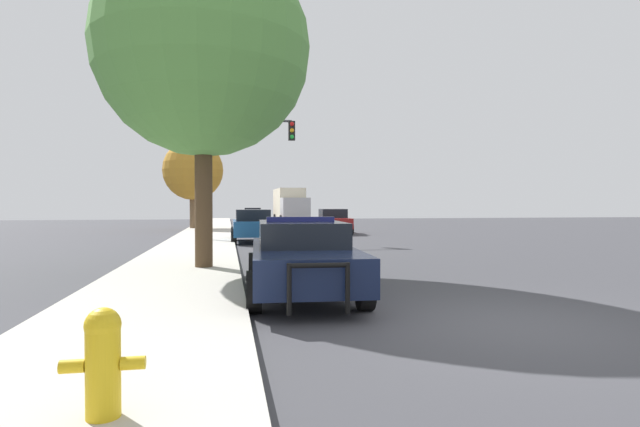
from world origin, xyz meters
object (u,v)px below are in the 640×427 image
object	(u,v)px
traffic_light	(242,153)
tree_sidewalk_far	(193,170)
police_car	(301,255)
car_background_oncoming	(333,221)
car_background_midblock	(252,225)
fire_hydrant	(103,359)
tree_sidewalk_near	(203,50)
box_truck	(290,205)
car_background_distant	(253,215)

from	to	relation	value
traffic_light	tree_sidewalk_far	distance (m)	12.22
police_car	tree_sidewalk_far	size ratio (longest dim) A/B	0.84
car_background_oncoming	tree_sidewalk_far	size ratio (longest dim) A/B	0.73
car_background_midblock	fire_hydrant	bearing A→B (deg)	-95.73
fire_hydrant	traffic_light	size ratio (longest dim) A/B	0.14
traffic_light	car_background_oncoming	bearing A→B (deg)	46.55
police_car	traffic_light	size ratio (longest dim) A/B	0.89
fire_hydrant	car_background_oncoming	xyz separation A→B (m)	(7.14, 25.30, 0.21)
tree_sidewalk_near	tree_sidewalk_far	xyz separation A→B (m)	(-1.71, 22.17, -1.55)
box_truck	tree_sidewalk_far	xyz separation A→B (m)	(-7.73, -8.43, 2.39)
car_background_distant	tree_sidewalk_far	distance (m)	13.50
car_background_distant	tree_sidewalk_near	bearing A→B (deg)	-92.86
car_background_distant	box_truck	world-z (taller)	box_truck
traffic_light	tree_sidewalk_far	world-z (taller)	tree_sidewalk_far
traffic_light	car_background_oncoming	world-z (taller)	traffic_light
fire_hydrant	car_background_midblock	size ratio (longest dim) A/B	0.19
police_car	traffic_light	xyz separation A→B (m)	(-0.72, 13.96, 3.38)
police_car	fire_hydrant	size ratio (longest dim) A/B	6.24
car_background_distant	car_background_oncoming	world-z (taller)	car_background_oncoming
car_background_distant	traffic_light	bearing A→B (deg)	-91.98
car_background_distant	tree_sidewalk_far	bearing A→B (deg)	-108.79
police_car	car_background_distant	bearing A→B (deg)	-88.32
fire_hydrant	car_background_distant	world-z (taller)	car_background_distant
traffic_light	tree_sidewalk_far	bearing A→B (deg)	104.04
car_background_oncoming	box_truck	bearing A→B (deg)	-82.64
fire_hydrant	tree_sidewalk_near	world-z (taller)	tree_sidewalk_near
car_background_midblock	box_truck	world-z (taller)	box_truck
car_background_oncoming	box_truck	world-z (taller)	box_truck
car_background_midblock	tree_sidewalk_far	size ratio (longest dim) A/B	0.69
traffic_light	car_background_oncoming	size ratio (longest dim) A/B	1.29
police_car	fire_hydrant	xyz separation A→B (m)	(-2.29, -5.46, -0.18)
tree_sidewalk_near	tree_sidewalk_far	distance (m)	22.29
car_background_distant	car_background_midblock	bearing A→B (deg)	-90.83
tree_sidewalk_far	fire_hydrant	bearing A→B (deg)	-87.44
traffic_light	car_background_distant	xyz separation A→B (m)	(1.68, 24.09, -3.36)
police_car	fire_hydrant	world-z (taller)	police_car
box_truck	tree_sidewalk_far	bearing A→B (deg)	46.82
car_background_midblock	tree_sidewalk_near	distance (m)	11.30
tree_sidewalk_near	traffic_light	bearing A→B (deg)	83.07
police_car	car_background_oncoming	distance (m)	20.42
car_background_oncoming	car_background_midblock	distance (m)	7.97
car_background_distant	tree_sidewalk_far	world-z (taller)	tree_sidewalk_far
police_car	box_truck	xyz separation A→B (m)	(4.05, 34.24, 0.95)
car_background_distant	tree_sidewalk_near	xyz separation A→B (m)	(-2.94, -34.40, 4.86)
car_background_oncoming	box_truck	distance (m)	14.46
car_background_distant	tree_sidewalk_far	xyz separation A→B (m)	(-4.65, -12.23, 3.31)
car_background_oncoming	tree_sidewalk_near	world-z (taller)	tree_sidewalk_near
police_car	traffic_light	world-z (taller)	traffic_light
box_truck	traffic_light	bearing A→B (deg)	76.14
box_truck	car_background_midblock	bearing A→B (deg)	77.55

